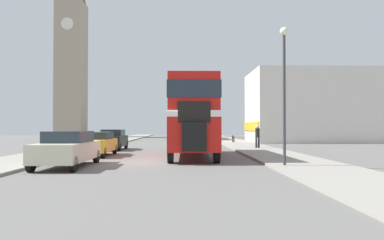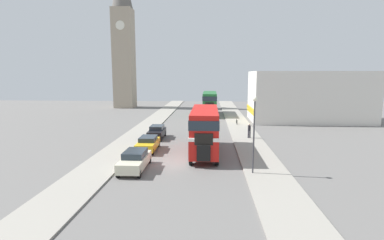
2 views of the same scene
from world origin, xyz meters
The scene contains 13 objects.
ground_plane centered at (0.00, 0.00, 0.00)m, with size 120.00×120.00×0.00m, color slate.
sidewalk_right centered at (6.75, 0.00, 0.06)m, with size 3.50×120.00×0.12m.
sidewalk_left centered at (-6.75, 0.00, 0.06)m, with size 3.50×120.00×0.12m.
double_decker_bus centered at (1.83, 3.58, 2.57)m, with size 2.52×9.78×4.31m.
bus_distant centered at (2.30, 31.34, 2.54)m, with size 2.52×10.50×4.25m.
car_parked_near centered at (-3.68, -1.85, 0.80)m, with size 1.82×4.65×1.55m.
car_parked_mid centered at (-3.86, 4.22, 0.75)m, with size 1.77×4.26×1.42m.
car_parked_far centered at (-3.99, 10.11, 0.79)m, with size 1.69×4.05×1.53m.
pedestrian_walking centered at (7.01, 10.44, 1.09)m, with size 0.35×0.35×1.72m.
bicycle_on_pavement centered at (6.44, 20.34, 0.48)m, with size 0.05×1.76×0.78m.
street_lamp centered at (5.63, -2.44, 3.96)m, with size 0.36×0.36×5.86m.
church_tower centered at (-17.17, 43.34, 16.75)m, with size 4.56×4.56×32.77m.
shop_building_block centered at (18.28, 24.78, 4.04)m, with size 18.41×9.51×8.08m.
Camera 1 is at (1.38, -18.18, 1.75)m, focal length 35.00 mm.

